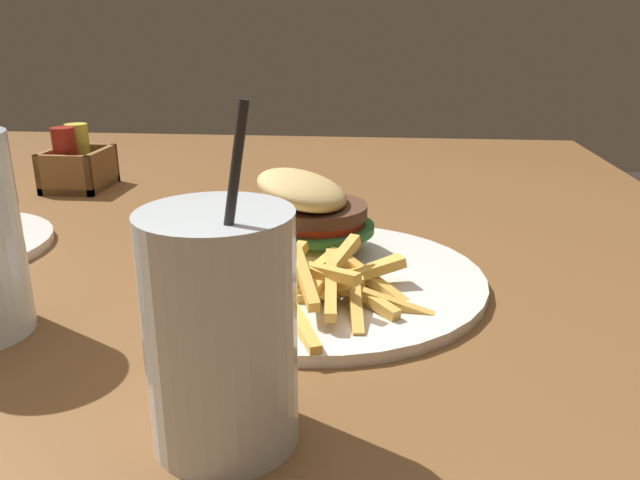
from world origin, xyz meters
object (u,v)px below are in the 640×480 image
Objects in this scene: meal_plate_near at (317,250)px; condiment_caddy at (76,166)px; juice_glass at (222,339)px; spoon at (192,232)px.

condiment_caddy is at bearing 51.70° from meal_plate_near.
spoon is at bearing 19.64° from juice_glass.
juice_glass is 0.65m from condiment_caddy.
juice_glass is at bearing 86.14° from spoon.
juice_glass is at bearing -147.23° from condiment_caddy.
condiment_caddy reaches higher than spoon.
juice_glass is 0.37m from spoon.
meal_plate_near is at bearing -128.30° from condiment_caddy.
condiment_caddy is (0.30, 0.38, 0.01)m from meal_plate_near.
juice_glass is 1.36× the size of spoon.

